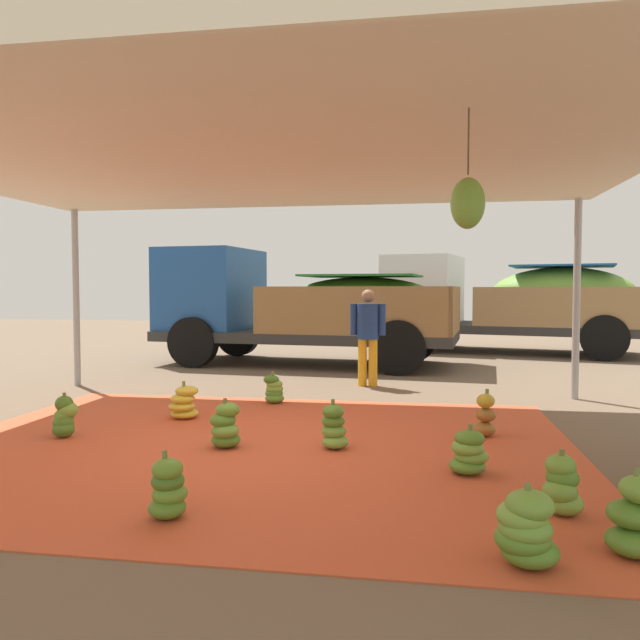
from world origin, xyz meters
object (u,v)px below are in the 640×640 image
banana_bunch_2 (562,486)px  cargo_truck_main (297,306)px  worker_0 (368,330)px  banana_bunch_3 (184,403)px  banana_bunch_6 (274,390)px  banana_bunch_10 (635,518)px  banana_bunch_9 (168,490)px  banana_bunch_0 (225,427)px  banana_bunch_4 (334,428)px  banana_bunch_8 (469,453)px  banana_bunch_7 (485,417)px  banana_bunch_5 (65,417)px  cargo_truck_far (507,300)px  banana_bunch_11 (526,530)px

banana_bunch_2 → cargo_truck_main: 8.91m
cargo_truck_main → worker_0: 3.21m
banana_bunch_3 → banana_bunch_6: bearing=55.1°
banana_bunch_10 → worker_0: 6.42m
banana_bunch_6 → banana_bunch_3: bearing=-124.9°
banana_bunch_3 → banana_bunch_9: size_ratio=1.04×
banana_bunch_0 → banana_bunch_4: size_ratio=1.01×
banana_bunch_4 → cargo_truck_main: bearing=104.3°
banana_bunch_8 → banana_bunch_6: bearing=129.4°
banana_bunch_0 → banana_bunch_7: (2.54, 0.89, 0.00)m
banana_bunch_4 → banana_bunch_9: 2.15m
banana_bunch_3 → banana_bunch_5: bearing=-130.0°
banana_bunch_0 → cargo_truck_far: size_ratio=0.07×
banana_bunch_11 → cargo_truck_far: (1.51, 12.18, 1.06)m
banana_bunch_5 → banana_bunch_11: (4.24, -2.36, 0.00)m
banana_bunch_2 → worker_0: worker_0 is taller
banana_bunch_3 → banana_bunch_8: (3.18, -1.70, -0.01)m
banana_bunch_3 → cargo_truck_main: bearing=87.4°
banana_bunch_0 → banana_bunch_10: (3.10, -1.94, 0.01)m
banana_bunch_6 → cargo_truck_far: 8.68m
cargo_truck_main → cargo_truck_far: 5.59m
cargo_truck_main → cargo_truck_far: same height
cargo_truck_far → worker_0: 6.57m
banana_bunch_6 → banana_bunch_8: bearing=-50.6°
banana_bunch_8 → banana_bunch_9: 2.47m
banana_bunch_0 → cargo_truck_far: bearing=68.4°
banana_bunch_6 → banana_bunch_11: bearing=-61.0°
banana_bunch_6 → cargo_truck_far: cargo_truck_far is taller
banana_bunch_10 → banana_bunch_8: bearing=119.6°
banana_bunch_5 → cargo_truck_far: bearing=59.7°
banana_bunch_6 → cargo_truck_main: 4.58m
banana_bunch_0 → banana_bunch_11: 3.29m
cargo_truck_far → banana_bunch_7: bearing=-98.8°
banana_bunch_7 → banana_bunch_6: bearing=150.4°
banana_bunch_5 → banana_bunch_6: size_ratio=1.06×
banana_bunch_4 → banana_bunch_9: (-0.85, -1.98, -0.01)m
banana_bunch_2 → banana_bunch_9: 2.68m
banana_bunch_0 → banana_bunch_8: (2.27, -0.49, -0.03)m
banana_bunch_7 → cargo_truck_far: bearing=81.2°
banana_bunch_3 → banana_bunch_7: bearing=-5.4°
banana_bunch_7 → banana_bunch_10: (0.56, -2.83, 0.01)m
banana_bunch_3 → banana_bunch_10: size_ratio=0.94×
banana_bunch_9 → banana_bunch_10: size_ratio=0.91×
banana_bunch_2 → banana_bunch_10: (0.27, -0.61, 0.02)m
banana_bunch_11 → cargo_truck_main: bearing=109.0°
banana_bunch_10 → banana_bunch_11: size_ratio=1.06×
banana_bunch_2 → banana_bunch_8: banana_bunch_2 is taller
banana_bunch_4 → banana_bunch_10: banana_bunch_10 is taller
banana_bunch_3 → cargo_truck_main: 5.70m
banana_bunch_4 → cargo_truck_far: cargo_truck_far is taller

